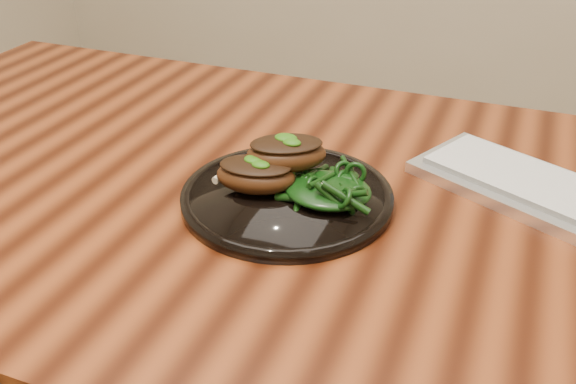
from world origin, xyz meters
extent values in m
cube|color=#321106|center=(0.00, 0.00, 0.73)|extent=(1.60, 0.80, 0.04)
cylinder|color=#3A1A0D|center=(-0.74, 0.34, 0.35)|extent=(0.06, 0.06, 0.71)
cylinder|color=black|center=(-0.02, -0.03, 0.76)|extent=(0.27, 0.27, 0.02)
torus|color=black|center=(-0.02, -0.03, 0.76)|extent=(0.27, 0.27, 0.01)
cylinder|color=black|center=(-0.02, -0.03, 0.76)|extent=(0.18, 0.18, 0.00)
ellipsoid|color=#411F0C|center=(-0.06, -0.04, 0.78)|extent=(0.11, 0.08, 0.04)
ellipsoid|color=black|center=(-0.06, -0.04, 0.80)|extent=(0.10, 0.07, 0.01)
cylinder|color=beige|center=(-0.11, -0.04, 0.78)|extent=(0.02, 0.05, 0.01)
ellipsoid|color=#184B08|center=(-0.06, -0.04, 0.81)|extent=(0.03, 0.02, 0.01)
ellipsoid|color=#411F0C|center=(-0.03, -0.01, 0.80)|extent=(0.12, 0.11, 0.04)
ellipsoid|color=black|center=(-0.03, -0.01, 0.82)|extent=(0.11, 0.09, 0.01)
cylinder|color=beige|center=(-0.08, -0.01, 0.80)|extent=(0.02, 0.05, 0.01)
ellipsoid|color=#184B08|center=(-0.03, -0.01, 0.82)|extent=(0.03, 0.02, 0.01)
ellipsoid|color=#184B08|center=(-0.06, 0.02, 0.77)|extent=(0.09, 0.06, 0.01)
ellipsoid|color=black|center=(0.03, -0.03, 0.78)|extent=(0.11, 0.10, 0.02)
camera|label=1|loc=(0.24, -0.69, 1.17)|focal=40.00mm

